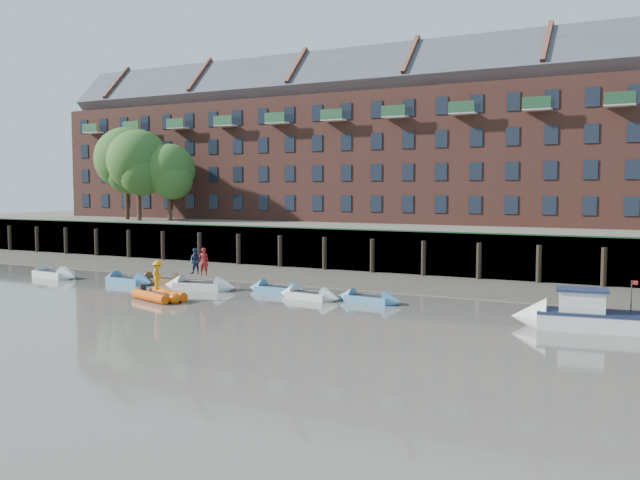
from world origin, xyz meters
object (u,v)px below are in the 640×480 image
Objects in this scene: motor_launch at (568,315)px; rowboat_5 at (309,296)px; rowboat_1 at (128,281)px; rowboat_6 at (368,299)px; rowboat_3 at (200,286)px; person_rib_crew at (158,275)px; rowboat_0 at (53,274)px; person_rower_b at (196,261)px; rowboat_2 at (162,281)px; rib_tender at (160,296)px; person_rower_a at (204,261)px; rowboat_4 at (278,290)px.

rowboat_5 is at bearing -14.74° from motor_launch.
rowboat_6 is (17.23, 0.52, -0.02)m from rowboat_1.
rowboat_3 reaches higher than rowboat_5.
rowboat_6 is 12.05m from person_rib_crew.
rowboat_0 is at bearing 169.06° from rowboat_3.
rowboat_1 is 5.71m from person_rower_b.
rowboat_1 is 7.49m from person_rib_crew.
person_rower_b is at bearing -16.53° from rowboat_2.
rowboat_5 is 3.55m from rowboat_6.
rib_tender is at bearing -152.95° from rowboat_6.
rowboat_5 is at bearing 4.05° from rowboat_1.
motor_launch is at bearing 4.06° from rowboat_0.
person_rower_a is (6.20, 0.13, 1.58)m from rowboat_1.
rowboat_0 is 1.17× the size of rowboat_5.
rowboat_4 is 2.51× the size of person_rib_crew.
person_rib_crew is at bearing -57.77° from rowboat_2.
rowboat_4 is 2.45× the size of person_rower_a.
rowboat_0 is 2.85× the size of person_rower_a.
person_rower_b is at bearing -12.77° from motor_launch.
rowboat_5 is at bearing -169.29° from rowboat_6.
rowboat_5 is 8.36m from person_rower_b.
motor_launch is at bearing 148.01° from person_rower_a.
rowboat_5 is 7.67m from person_rower_a.
person_rib_crew reaches higher than rowboat_6.
rowboat_1 is 1.19× the size of rib_tender.
rowboat_1 is at bearing 165.55° from rib_tender.
rib_tender is at bearing -56.57° from rowboat_2.
person_rib_crew is at bearing -153.82° from rowboat_6.
person_rower_a reaches higher than rowboat_3.
rowboat_0 is at bearing -178.51° from rib_tender.
rowboat_1 is at bearing 34.26° from person_rib_crew.
person_rib_crew is (0.66, -4.35, -0.34)m from person_rower_b.
person_rower_b reaches higher than rowboat_3.
rowboat_3 reaches higher than rowboat_1.
rib_tender is (-7.30, -4.26, 0.07)m from rowboat_5.
rowboat_4 is (8.68, 0.35, -0.01)m from rowboat_2.
rib_tender is 1.18m from person_rib_crew.
rowboat_4 reaches higher than rowboat_6.
rowboat_3 reaches higher than rowboat_6.
rowboat_0 is 9.24m from rowboat_2.
motor_launch is 22.61m from person_rower_b.
rowboat_1 is at bearing 169.27° from person_rower_b.
rowboat_0 is 2.93× the size of person_rib_crew.
rib_tender is at bearing -94.87° from rowboat_3.
rowboat_6 is at bearing -4.48° from rowboat_4.
rowboat_3 is at bearing 4.25° from rowboat_1.
rowboat_1 is 1.01× the size of rowboat_2.
motor_launch is 3.53× the size of person_rib_crew.
rowboat_1 reaches higher than rowboat_4.
rowboat_0 is 0.97× the size of rowboat_3.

